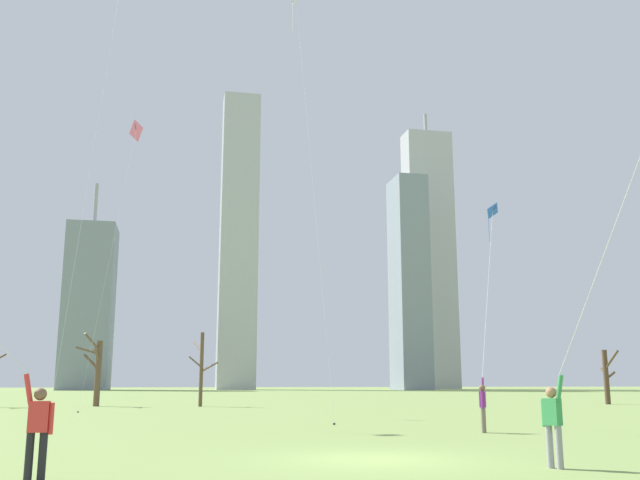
% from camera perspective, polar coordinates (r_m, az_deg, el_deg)
% --- Properties ---
extents(ground_plane, '(400.00, 400.00, 0.00)m').
position_cam_1_polar(ground_plane, '(16.61, 4.37, -17.39)').
color(ground_plane, '#7A934C').
extents(kite_flyer_foreground_right_blue, '(5.92, 9.97, 10.84)m').
position_cam_1_polar(kite_flyer_foreground_right_blue, '(26.86, 13.25, -10.36)').
color(kite_flyer_foreground_right_blue, '#726656').
rests_on(kite_flyer_foreground_right_blue, ground).
extents(kite_flyer_midfield_center_teal, '(1.91, 8.18, 13.87)m').
position_cam_1_polar(kite_flyer_midfield_center_teal, '(14.85, 20.51, -7.76)').
color(kite_flyer_midfield_center_teal, gray).
rests_on(kite_flyer_midfield_center_teal, ground).
extents(distant_kite_low_near_trees_white, '(1.23, 4.85, 21.95)m').
position_cam_1_polar(distant_kite_low_near_trees_white, '(37.48, -1.78, 17.06)').
color(distant_kite_low_near_trees_white, white).
rests_on(distant_kite_low_near_trees_white, ground).
extents(distant_kite_drifting_right_green, '(1.41, 5.97, 23.26)m').
position_cam_1_polar(distant_kite_drifting_right_green, '(38.32, -16.45, 16.28)').
color(distant_kite_drifting_right_green, green).
rests_on(distant_kite_drifting_right_green, ground).
extents(distant_kite_high_overhead_pink, '(2.90, 1.73, 17.12)m').
position_cam_1_polar(distant_kite_high_overhead_pink, '(43.75, -14.97, 7.40)').
color(distant_kite_high_overhead_pink, pink).
rests_on(distant_kite_high_overhead_pink, ground).
extents(bare_tree_rightmost, '(1.88, 1.74, 5.10)m').
position_cam_1_polar(bare_tree_rightmost, '(53.13, -17.70, -10.03)').
color(bare_tree_rightmost, brown).
rests_on(bare_tree_rightmost, ground).
extents(bare_tree_right_of_center, '(1.26, 3.22, 4.14)m').
position_cam_1_polar(bare_tree_right_of_center, '(59.56, 22.29, -10.15)').
color(bare_tree_right_of_center, '#4C3828').
rests_on(bare_tree_right_of_center, ground).
extents(bare_tree_center, '(2.15, 2.52, 5.16)m').
position_cam_1_polar(bare_tree_center, '(51.04, -9.61, -10.19)').
color(bare_tree_center, brown).
rests_on(bare_tree_center, ground).
extents(skyline_wide_slab, '(6.48, 9.43, 44.97)m').
position_cam_1_polar(skyline_wide_slab, '(149.81, 7.27, -3.38)').
color(skyline_wide_slab, gray).
rests_on(skyline_wide_slab, ground).
extents(skyline_tall_tower, '(10.89, 6.29, 65.39)m').
position_cam_1_polar(skyline_tall_tower, '(165.14, 8.91, -1.39)').
color(skyline_tall_tower, '#B2B2B7').
rests_on(skyline_tall_tower, ground).
extents(skyline_short_annex, '(9.55, 11.98, 43.28)m').
position_cam_1_polar(skyline_short_annex, '(152.96, -18.29, -5.14)').
color(skyline_short_annex, gray).
rests_on(skyline_short_annex, ground).
extents(skyline_mid_tower_left, '(8.15, 6.21, 65.55)m').
position_cam_1_polar(skyline_mid_tower_left, '(155.14, -6.64, 0.19)').
color(skyline_mid_tower_left, '#B2B2B7').
rests_on(skyline_mid_tower_left, ground).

